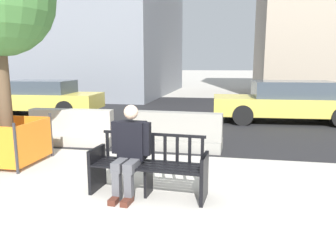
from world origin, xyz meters
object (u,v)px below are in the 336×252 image
at_px(seated_person, 130,148).
at_px(car_taxi_near, 288,101).
at_px(street_bench, 149,168).
at_px(construction_fence, 8,140).
at_px(jersey_barrier_centre, 177,134).
at_px(car_sedan_mid, 38,97).
at_px(jersey_barrier_left, 72,130).

bearing_deg(seated_person, car_taxi_near, 64.78).
distance_m(street_bench, construction_fence, 3.21).
height_order(jersey_barrier_centre, car_sedan_mid, car_sedan_mid).
distance_m(street_bench, jersey_barrier_centre, 2.66).
bearing_deg(car_sedan_mid, construction_fence, -62.55).
height_order(construction_fence, car_sedan_mid, car_sedan_mid).
distance_m(street_bench, jersey_barrier_left, 3.70).
height_order(construction_fence, car_taxi_near, car_taxi_near).
xyz_separation_m(street_bench, car_sedan_mid, (-6.02, 6.71, 0.26)).
xyz_separation_m(jersey_barrier_left, car_taxi_near, (5.56, 4.22, 0.35)).
bearing_deg(construction_fence, car_sedan_mid, 117.45).
bearing_deg(jersey_barrier_centre, car_sedan_mid, 146.00).
bearing_deg(jersey_barrier_centre, car_taxi_near, 54.49).
bearing_deg(construction_fence, jersey_barrier_centre, 28.75).
height_order(jersey_barrier_left, construction_fence, construction_fence).
distance_m(street_bench, car_sedan_mid, 9.02).
xyz_separation_m(car_taxi_near, car_sedan_mid, (-9.00, -0.16, -0.03)).
bearing_deg(seated_person, car_sedan_mid, 130.41).
relative_size(street_bench, car_taxi_near, 0.36).
relative_size(seated_person, construction_fence, 1.10).
bearing_deg(construction_fence, car_taxi_near, 44.21).
xyz_separation_m(jersey_barrier_left, car_sedan_mid, (-3.44, 4.06, 0.32)).
xyz_separation_m(seated_person, jersey_barrier_centre, (0.25, 2.70, -0.35)).
relative_size(seated_person, car_sedan_mid, 0.27).
xyz_separation_m(jersey_barrier_centre, construction_fence, (-3.03, -1.66, 0.11)).
bearing_deg(construction_fence, street_bench, -18.15).
distance_m(seated_person, construction_fence, 2.98).
height_order(seated_person, jersey_barrier_centre, seated_person).
bearing_deg(seated_person, construction_fence, 159.50).
bearing_deg(car_sedan_mid, jersey_barrier_left, -49.69).
xyz_separation_m(street_bench, construction_fence, (-3.05, 1.00, 0.06)).
height_order(car_taxi_near, car_sedan_mid, car_taxi_near).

